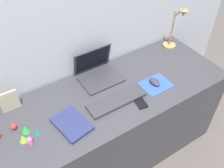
# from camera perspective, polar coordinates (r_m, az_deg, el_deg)

# --- Properties ---
(ground_plane) EXTENTS (6.00, 6.00, 0.00)m
(ground_plane) POSITION_cam_1_polar(r_m,az_deg,el_deg) (2.30, -0.12, -15.34)
(ground_plane) COLOR #59514C
(back_wall) EXTENTS (2.95, 0.05, 1.41)m
(back_wall) POSITION_cam_1_polar(r_m,az_deg,el_deg) (1.98, -5.80, 3.28)
(back_wall) COLOR #B2B7C1
(back_wall) RESTS_ON ground_plane
(desk) EXTENTS (1.75, 0.64, 0.74)m
(desk) POSITION_cam_1_polar(r_m,az_deg,el_deg) (2.00, -0.14, -9.76)
(desk) COLOR #38383D
(desk) RESTS_ON ground_plane
(laptop) EXTENTS (0.30, 0.26, 0.21)m
(laptop) POSITION_cam_1_polar(r_m,az_deg,el_deg) (1.82, -3.43, 3.16)
(laptop) COLOR #333338
(laptop) RESTS_ON desk
(keyboard) EXTENTS (0.41, 0.13, 0.02)m
(keyboard) POSITION_cam_1_polar(r_m,az_deg,el_deg) (1.66, 1.04, -3.81)
(keyboard) COLOR #333338
(keyboard) RESTS_ON desk
(mousepad) EXTENTS (0.21, 0.17, 0.00)m
(mousepad) POSITION_cam_1_polar(r_m,az_deg,el_deg) (1.81, 10.10, -0.15)
(mousepad) COLOR blue
(mousepad) RESTS_ON desk
(mouse) EXTENTS (0.06, 0.10, 0.03)m
(mouse) POSITION_cam_1_polar(r_m,az_deg,el_deg) (1.80, 9.85, 0.53)
(mouse) COLOR #333338
(mouse) RESTS_ON mousepad
(cell_phone) EXTENTS (0.08, 0.14, 0.01)m
(cell_phone) POSITION_cam_1_polar(r_m,az_deg,el_deg) (1.67, 6.45, -4.07)
(cell_phone) COLOR black
(cell_phone) RESTS_ON desk
(desk_lamp) EXTENTS (0.11, 0.17, 0.38)m
(desk_lamp) POSITION_cam_1_polar(r_m,az_deg,el_deg) (2.11, 14.46, 12.02)
(desk_lamp) COLOR #A5844C
(desk_lamp) RESTS_ON desk
(notebook_pad) EXTENTS (0.21, 0.27, 0.02)m
(notebook_pad) POSITION_cam_1_polar(r_m,az_deg,el_deg) (1.55, -9.29, -9.09)
(notebook_pad) COLOR navy
(notebook_pad) RESTS_ON desk
(picture_frame) EXTENTS (0.12, 0.02, 0.15)m
(picture_frame) POSITION_cam_1_polar(r_m,az_deg,el_deg) (1.70, -22.70, -3.71)
(picture_frame) COLOR #B2A58C
(picture_frame) RESTS_ON desk
(toy_figurine_lime) EXTENTS (0.05, 0.05, 0.05)m
(toy_figurine_lime) POSITION_cam_1_polar(r_m,az_deg,el_deg) (1.54, -19.95, -11.74)
(toy_figurine_lime) COLOR #8CDB33
(toy_figurine_lime) RESTS_ON desk
(toy_figurine_pink) EXTENTS (0.03, 0.03, 0.06)m
(toy_figurine_pink) POSITION_cam_1_polar(r_m,az_deg,el_deg) (1.51, -18.49, -12.45)
(toy_figurine_pink) COLOR pink
(toy_figurine_pink) RESTS_ON desk
(toy_figurine_red) EXTENTS (0.04, 0.04, 0.04)m
(toy_figurine_red) POSITION_cam_1_polar(r_m,az_deg,el_deg) (1.62, -21.86, -9.15)
(toy_figurine_red) COLOR red
(toy_figurine_red) RESTS_ON desk
(toy_figurine_teal) EXTENTS (0.04, 0.04, 0.04)m
(toy_figurine_teal) POSITION_cam_1_polar(r_m,az_deg,el_deg) (1.55, -17.08, -10.48)
(toy_figurine_teal) COLOR teal
(toy_figurine_teal) RESTS_ON desk
(toy_figurine_green) EXTENTS (0.05, 0.05, 0.05)m
(toy_figurine_green) POSITION_cam_1_polar(r_m,az_deg,el_deg) (1.57, -19.51, -9.82)
(toy_figurine_green) COLOR green
(toy_figurine_green) RESTS_ON desk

